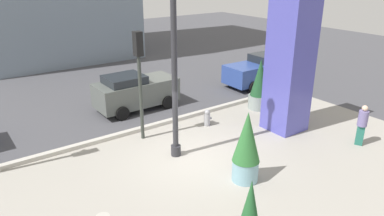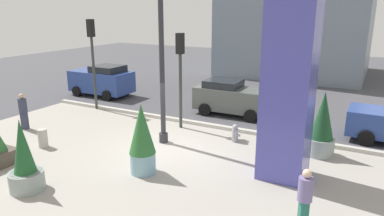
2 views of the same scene
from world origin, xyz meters
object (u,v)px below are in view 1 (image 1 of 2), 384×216
art_pillar_blue (290,64)px  potted_plant_curbside (247,147)px  fire_hydrant (207,118)px  lamp_post (174,66)px  traffic_light_far_side (139,68)px  car_passing_lane (135,91)px  car_curb_west (261,70)px  potted_plant_near_right (260,86)px  pedestrian_crossing (362,123)px

art_pillar_blue → potted_plant_curbside: bearing=-154.3°
fire_hydrant → lamp_post: bearing=-150.7°
art_pillar_blue → traffic_light_far_side: 5.99m
potted_plant_curbside → car_passing_lane: size_ratio=0.61×
potted_plant_curbside → car_curb_west: potted_plant_curbside is taller
fire_hydrant → car_passing_lane: bearing=113.5°
fire_hydrant → traffic_light_far_side: traffic_light_far_side is taller
car_passing_lane → car_curb_west: (7.79, -0.70, -0.02)m
potted_plant_curbside → car_curb_west: (7.88, 7.04, -0.34)m
art_pillar_blue → car_curb_west: bearing=53.6°
art_pillar_blue → car_curb_west: 6.55m
potted_plant_near_right → traffic_light_far_side: (-6.18, 0.34, 1.79)m
potted_plant_curbside → car_passing_lane: potted_plant_curbside is taller
potted_plant_curbside → potted_plant_near_right: potted_plant_near_right is taller
art_pillar_blue → traffic_light_far_side: (-5.37, 2.65, 0.10)m
traffic_light_far_side → car_passing_lane: traffic_light_far_side is taller
fire_hydrant → traffic_light_far_side: size_ratio=0.17×
lamp_post → car_passing_lane: lamp_post is taller
lamp_post → potted_plant_near_right: bearing=15.5°
potted_plant_near_right → car_passing_lane: 5.96m
art_pillar_blue → fire_hydrant: 4.10m
fire_hydrant → car_curb_west: car_curb_west is taller
potted_plant_curbside → potted_plant_near_right: (4.96, 4.32, -0.08)m
pedestrian_crossing → lamp_post: bearing=151.3°
lamp_post → car_passing_lane: size_ratio=1.76×
fire_hydrant → traffic_light_far_side: bearing=169.6°
art_pillar_blue → potted_plant_near_right: bearing=70.9°
lamp_post → traffic_light_far_side: 2.05m
art_pillar_blue → car_passing_lane: (-4.08, 5.73, -1.92)m
art_pillar_blue → car_curb_west: size_ratio=1.30×
traffic_light_far_side → art_pillar_blue: bearing=-26.3°
lamp_post → car_passing_lane: bearing=78.9°
potted_plant_near_right → potted_plant_curbside: bearing=-139.0°
car_passing_lane → car_curb_west: bearing=-5.1°
traffic_light_far_side → lamp_post: bearing=-81.1°
lamp_post → art_pillar_blue: bearing=-7.7°
potted_plant_near_right → traffic_light_far_side: traffic_light_far_side is taller
fire_hydrant → car_curb_west: 6.89m
fire_hydrant → car_curb_west: size_ratio=0.17×
potted_plant_curbside → car_curb_west: 10.57m
lamp_post → art_pillar_blue: (5.07, -0.68, -0.57)m
potted_plant_near_right → fire_hydrant: bearing=-176.7°
lamp_post → pedestrian_crossing: bearing=-28.7°
lamp_post → pedestrian_crossing: lamp_post is taller
pedestrian_crossing → traffic_light_far_side: bearing=140.6°
art_pillar_blue → fire_hydrant: bearing=139.7°
art_pillar_blue → pedestrian_crossing: 3.55m
car_passing_lane → car_curb_west: car_passing_lane is taller
fire_hydrant → pedestrian_crossing: (3.69, -4.86, 0.54)m
lamp_post → car_curb_west: lamp_post is taller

